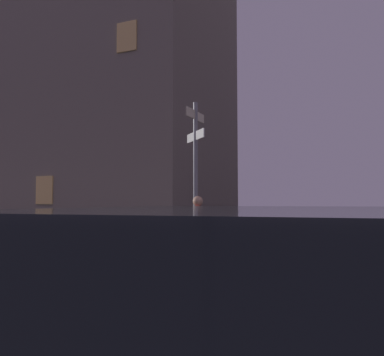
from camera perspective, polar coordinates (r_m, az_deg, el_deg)
The scene contains 5 objects.
ground_plane at distance 5.17m, azimuth -12.23°, elevation -19.94°, with size 80.00×80.00×0.00m, color black.
sidewalk_kerb at distance 11.05m, azimuth 8.40°, elevation -10.73°, with size 40.00×2.61×0.14m, color gray.
signpost at distance 10.90m, azimuth 0.49°, elevation 1.85°, with size 0.86×1.18×4.06m.
cyclist at distance 8.66m, azimuth 0.52°, elevation -8.27°, with size 1.81×0.38×1.61m.
building_left_block at distance 23.30m, azimuth -12.26°, elevation 19.51°, with size 12.17×8.19×21.09m.
Camera 1 is at (2.88, -4.03, 1.47)m, focal length 37.78 mm.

